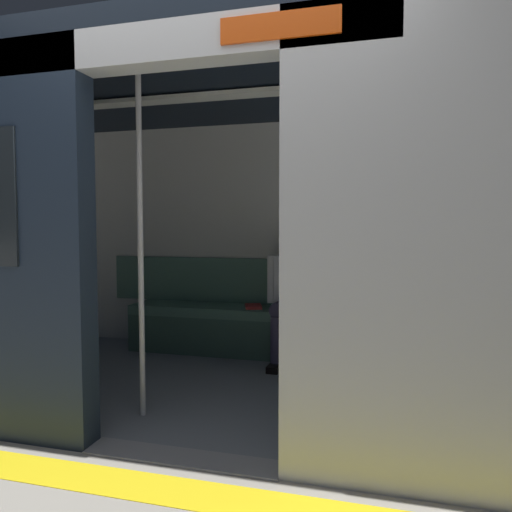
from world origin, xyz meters
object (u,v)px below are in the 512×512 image
Objects in this scene: person_seated at (295,287)px; grab_pole_door at (141,245)px; book at (253,306)px; train_car at (231,184)px; bench_seat at (271,320)px; grab_pole_far at (290,247)px; handbag at (351,303)px.

grab_pole_door is at bearing 64.47° from person_seated.
train_car is at bearing 76.17° from book.
bench_seat is 1.26× the size of grab_pole_door.
train_car is at bearing -47.37° from grab_pole_far.
grab_pole_far reaches higher than person_seated.
handbag is at bearing -131.37° from train_car.
handbag is 0.12× the size of grab_pole_door.
train_car is 1.50m from bench_seat.
person_seated is at bearing 167.70° from bench_seat.
book is at bearing -84.58° from train_car.
book is 0.10× the size of grab_pole_far.
book is at bearing -9.65° from person_seated.
grab_pole_far is (-0.56, 0.61, -0.43)m from train_car.
grab_pole_door is at bearing 2.20° from grab_pole_far.
grab_pole_far reaches higher than bench_seat.
book is at bearing -5.89° from bench_seat.
grab_pole_door is 1.00× the size of grab_pole_far.
train_car reaches higher than grab_pole_far.
train_car is 0.87m from grab_pole_door.
bench_seat is 0.41m from person_seated.
grab_pole_door is at bearing 72.90° from bench_seat.
train_car reaches higher than handbag.
person_seated is 4.56× the size of handbag.
bench_seat is 1.26× the size of grab_pole_far.
bench_seat is (-0.08, -0.91, -1.19)m from train_car.
train_car is at bearing 69.28° from person_seated.
grab_pole_door reaches higher than book.
book is at bearing -67.07° from grab_pole_far.
person_seated reaches higher than handbag.
book reaches higher than bench_seat.
person_seated is at bearing -110.72° from train_car.
grab_pole_far is at bearing 107.49° from bench_seat.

